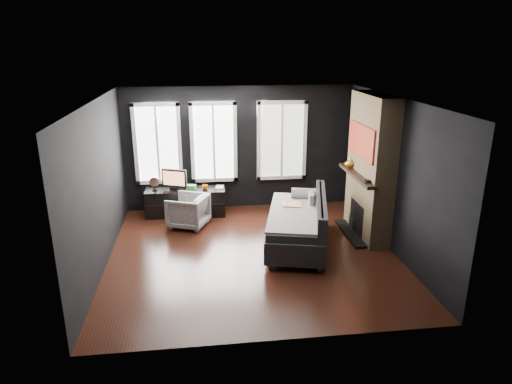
{
  "coord_description": "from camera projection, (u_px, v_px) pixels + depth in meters",
  "views": [
    {
      "loc": [
        -0.87,
        -7.3,
        3.58
      ],
      "look_at": [
        0.1,
        0.3,
        1.05
      ],
      "focal_mm": 32.0,
      "sensor_mm": 36.0,
      "label": 1
    }
  ],
  "objects": [
    {
      "name": "mug",
      "position": [
        205.0,
        187.0,
        9.72
      ],
      "size": [
        0.15,
        0.13,
        0.13
      ],
      "primitive_type": "imported",
      "rotation": [
        0.0,
        0.0,
        -0.21
      ],
      "color": "#D16000",
      "rests_on": "media_console"
    },
    {
      "name": "sofa",
      "position": [
        297.0,
        221.0,
        8.3
      ],
      "size": [
        1.61,
        2.43,
        0.96
      ],
      "primitive_type": null,
      "rotation": [
        0.0,
        0.0,
        -0.24
      ],
      "color": "#242426",
      "rests_on": "floor"
    },
    {
      "name": "book",
      "position": [
        216.0,
        182.0,
        9.84
      ],
      "size": [
        0.17,
        0.05,
        0.23
      ],
      "primitive_type": "imported",
      "rotation": [
        0.0,
        0.0,
        -0.19
      ],
      "color": "#AB9C89",
      "rests_on": "media_console"
    },
    {
      "name": "monitor",
      "position": [
        174.0,
        178.0,
        9.65
      ],
      "size": [
        0.57,
        0.33,
        0.51
      ],
      "primitive_type": null,
      "rotation": [
        0.0,
        0.0,
        -0.39
      ],
      "color": "black",
      "rests_on": "media_console"
    },
    {
      "name": "media_console",
      "position": [
        186.0,
        202.0,
        9.85
      ],
      "size": [
        1.71,
        0.61,
        0.58
      ],
      "primitive_type": null,
      "rotation": [
        0.0,
        0.0,
        -0.05
      ],
      "color": "black",
      "rests_on": "floor"
    },
    {
      "name": "mantel_clock",
      "position": [
        368.0,
        181.0,
        8.0
      ],
      "size": [
        0.13,
        0.13,
        0.04
      ],
      "primitive_type": "cylinder",
      "rotation": [
        0.0,
        0.0,
        -0.09
      ],
      "color": "black",
      "rests_on": "fireplace"
    },
    {
      "name": "mantel_vase",
      "position": [
        350.0,
        163.0,
        8.92
      ],
      "size": [
        0.26,
        0.27,
        0.2
      ],
      "primitive_type": "imported",
      "rotation": [
        0.0,
        0.0,
        0.42
      ],
      "color": "gold",
      "rests_on": "fireplace"
    },
    {
      "name": "wall_back",
      "position": [
        239.0,
        148.0,
        10.03
      ],
      "size": [
        5.0,
        0.02,
        2.7
      ],
      "primitive_type": "cube",
      "color": "black",
      "rests_on": "ground"
    },
    {
      "name": "ceiling",
      "position": [
        252.0,
        100.0,
        7.26
      ],
      "size": [
        5.0,
        5.0,
        0.0
      ],
      "primitive_type": "plane",
      "color": "white",
      "rests_on": "ground"
    },
    {
      "name": "desk_fan",
      "position": [
        154.0,
        183.0,
        9.63
      ],
      "size": [
        0.24,
        0.24,
        0.31
      ],
      "primitive_type": null,
      "rotation": [
        0.0,
        0.0,
        0.11
      ],
      "color": "gray",
      "rests_on": "media_console"
    },
    {
      "name": "wall_right",
      "position": [
        394.0,
        176.0,
        7.98
      ],
      "size": [
        0.02,
        5.0,
        2.7
      ],
      "primitive_type": "cube",
      "color": "black",
      "rests_on": "ground"
    },
    {
      "name": "stripe_pillow",
      "position": [
        311.0,
        202.0,
        8.66
      ],
      "size": [
        0.14,
        0.35,
        0.34
      ],
      "primitive_type": "cube",
      "rotation": [
        0.0,
        0.0,
        -0.18
      ],
      "color": "gray",
      "rests_on": "sofa"
    },
    {
      "name": "storage_box",
      "position": [
        191.0,
        187.0,
        9.68
      ],
      "size": [
        0.22,
        0.17,
        0.11
      ],
      "primitive_type": "cube",
      "rotation": [
        0.0,
        0.0,
        -0.22
      ],
      "color": "#2F7B41",
      "rests_on": "media_console"
    },
    {
      "name": "fireplace",
      "position": [
        371.0,
        167.0,
        8.52
      ],
      "size": [
        0.7,
        1.62,
        2.7
      ],
      "primitive_type": null,
      "color": "#93724C",
      "rests_on": "floor"
    },
    {
      "name": "wall_left",
      "position": [
        99.0,
        187.0,
        7.38
      ],
      "size": [
        0.02,
        5.0,
        2.7
      ],
      "primitive_type": "cube",
      "color": "black",
      "rests_on": "ground"
    },
    {
      "name": "armchair",
      "position": [
        188.0,
        209.0,
        9.19
      ],
      "size": [
        0.88,
        0.91,
        0.73
      ],
      "primitive_type": "imported",
      "rotation": [
        0.0,
        0.0,
        -1.97
      ],
      "color": "white",
      "rests_on": "floor"
    },
    {
      "name": "windows",
      "position": [
        217.0,
        101.0,
        9.62
      ],
      "size": [
        4.0,
        0.16,
        1.76
      ],
      "primitive_type": null,
      "color": "white",
      "rests_on": "wall_back"
    },
    {
      "name": "floor",
      "position": [
        253.0,
        253.0,
        8.1
      ],
      "size": [
        5.0,
        5.0,
        0.0
      ],
      "primitive_type": "plane",
      "color": "black",
      "rests_on": "ground"
    }
  ]
}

